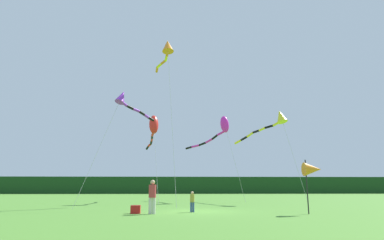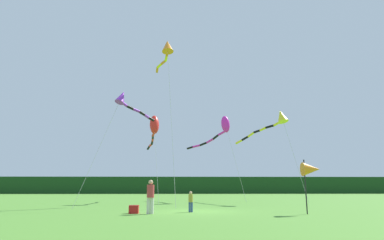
% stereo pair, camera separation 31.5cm
% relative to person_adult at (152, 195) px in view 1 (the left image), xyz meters
% --- Properties ---
extents(ground_plane, '(120.00, 120.00, 0.00)m').
position_rel_person_adult_xyz_m(ground_plane, '(2.35, 1.61, -0.94)').
color(ground_plane, '#4C842D').
extents(distant_treeline, '(108.00, 3.54, 3.10)m').
position_rel_person_adult_xyz_m(distant_treeline, '(2.35, 46.61, 0.62)').
color(distant_treeline, '#193D19').
rests_on(distant_treeline, ground).
extents(person_adult, '(0.37, 0.37, 1.68)m').
position_rel_person_adult_xyz_m(person_adult, '(0.00, 0.00, 0.00)').
color(person_adult, silver).
rests_on(person_adult, ground).
extents(person_child, '(0.24, 0.24, 1.09)m').
position_rel_person_adult_xyz_m(person_child, '(2.07, 1.10, -0.33)').
color(person_child, '#334C8C').
rests_on(person_child, ground).
extents(cooler_box, '(0.48, 0.37, 0.41)m').
position_rel_person_adult_xyz_m(cooler_box, '(-0.85, 0.31, -0.73)').
color(cooler_box, red).
rests_on(cooler_box, ground).
extents(banner_flag_pole, '(0.90, 0.70, 2.70)m').
position_rel_person_adult_xyz_m(banner_flag_pole, '(8.17, -0.35, 1.26)').
color(banner_flag_pole, black).
rests_on(banner_flag_pole, ground).
extents(kite_red, '(1.79, 7.23, 7.69)m').
position_rel_person_adult_xyz_m(kite_red, '(-0.90, 11.88, 5.63)').
color(kite_red, '#B2B2B2').
rests_on(kite_red, ground).
extents(kite_orange, '(1.90, 5.16, 12.39)m').
position_rel_person_adult_xyz_m(kite_orange, '(0.38, 6.57, 10.76)').
color(kite_orange, '#B2B2B2').
rests_on(kite_orange, ground).
extents(kite_magenta, '(5.09, 5.67, 8.03)m').
position_rel_person_adult_xyz_m(kite_magenta, '(5.42, 13.81, 5.94)').
color(kite_magenta, '#B2B2B2').
rests_on(kite_magenta, ground).
extents(kite_yellow, '(4.46, 6.80, 7.99)m').
position_rel_person_adult_xyz_m(kite_yellow, '(9.87, 10.84, 6.16)').
color(kite_yellow, '#B2B2B2').
rests_on(kite_yellow, ground).
extents(kite_purple, '(4.51, 5.08, 8.39)m').
position_rel_person_adult_xyz_m(kite_purple, '(-2.62, 6.60, 6.66)').
color(kite_purple, '#B2B2B2').
rests_on(kite_purple, ground).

